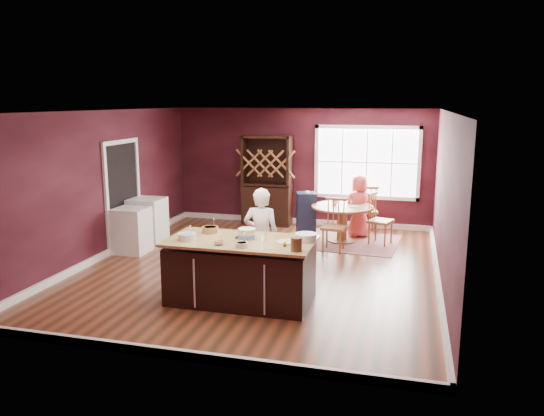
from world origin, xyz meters
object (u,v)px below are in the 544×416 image
(chair_east, at_px, (381,219))
(washer, at_px, (132,230))
(seated_woman, at_px, (359,206))
(dryer, at_px, (148,221))
(layer_cake, at_px, (247,233))
(toddler, at_px, (310,198))
(chair_north, at_px, (366,209))
(baker, at_px, (261,237))
(chair_south, at_px, (334,225))
(hutch, at_px, (267,180))
(high_chair, at_px, (306,213))
(dining_table, at_px, (342,216))
(kitchen_island, at_px, (241,272))

(chair_east, relative_size, washer, 1.22)
(seated_woman, height_order, dryer, seated_woman)
(layer_cake, bearing_deg, toddler, 87.44)
(dryer, bearing_deg, toddler, 26.78)
(layer_cake, xyz_separation_m, chair_north, (1.35, 4.44, -0.45))
(washer, bearing_deg, seated_woman, 29.39)
(toddler, height_order, washer, toddler)
(baker, xyz_separation_m, chair_north, (1.32, 3.78, -0.24))
(layer_cake, distance_m, toddler, 3.95)
(seated_woman, relative_size, dryer, 1.42)
(chair_south, xyz_separation_m, hutch, (-1.84, 1.88, 0.52))
(seated_woman, height_order, hutch, hutch)
(high_chair, distance_m, hutch, 1.50)
(baker, bearing_deg, dining_table, -109.76)
(chair_north, distance_m, hutch, 2.39)
(chair_north, relative_size, hutch, 0.52)
(chair_north, distance_m, toddler, 1.30)
(high_chair, bearing_deg, kitchen_island, -109.14)
(washer, bearing_deg, high_chair, 34.95)
(toddler, bearing_deg, baker, -92.60)
(layer_cake, distance_m, high_chair, 3.88)
(seated_woman, bearing_deg, toddler, -23.38)
(kitchen_island, height_order, layer_cake, layer_cake)
(chair_south, relative_size, dryer, 1.10)
(kitchen_island, height_order, chair_north, chair_north)
(chair_south, xyz_separation_m, chair_north, (0.49, 1.62, 0.02))
(washer, bearing_deg, chair_south, 15.87)
(dining_table, relative_size, chair_east, 1.19)
(dining_table, height_order, chair_north, chair_north)
(dining_table, relative_size, dryer, 1.35)
(dining_table, xyz_separation_m, baker, (-0.90, -2.93, 0.24))
(kitchen_island, distance_m, toddler, 4.06)
(seated_woman, bearing_deg, hutch, -46.50)
(toddler, bearing_deg, chair_north, 23.30)
(dining_table, distance_m, washer, 4.21)
(layer_cake, distance_m, washer, 3.41)
(high_chair, bearing_deg, dining_table, -34.37)
(baker, relative_size, chair_south, 1.50)
(chair_east, xyz_separation_m, chair_south, (-0.85, -0.75, -0.01))
(seated_woman, bearing_deg, chair_east, 104.70)
(dining_table, distance_m, chair_east, 0.78)
(baker, distance_m, dryer, 3.39)
(seated_woman, xyz_separation_m, dryer, (-4.08, -1.66, -0.20))
(kitchen_island, relative_size, dining_table, 1.66)
(chair_east, distance_m, hutch, 2.96)
(chair_north, relative_size, toddler, 4.16)
(baker, bearing_deg, toddler, -95.30)
(kitchen_island, bearing_deg, layer_cake, 57.00)
(high_chair, height_order, toddler, high_chair)
(layer_cake, height_order, chair_east, layer_cake)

